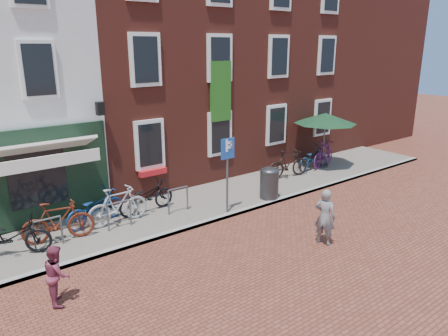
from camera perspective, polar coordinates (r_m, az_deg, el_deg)
ground at (r=12.51m, az=-5.25°, el=-8.57°), size 80.00×80.00×0.00m
sidewalk at (r=14.15m, az=-5.11°, el=-5.30°), size 24.00×3.00×0.10m
building_brick_mid at (r=18.46m, az=-12.38°, el=15.23°), size 6.00×8.00×10.00m
building_brick_right at (r=21.74m, az=2.57°, el=15.71°), size 6.00×8.00×10.00m
filler_right at (r=26.40m, az=13.77°, el=14.32°), size 7.00×8.00×9.00m
litter_bin at (r=14.65m, az=6.17°, el=-1.78°), size 0.65×0.65×1.20m
parking_sign at (r=13.03m, az=0.47°, el=0.81°), size 0.50×0.08×2.43m
parasol at (r=18.56m, az=13.63°, el=6.84°), size 2.67×2.67×2.47m
woman at (r=11.76m, az=13.54°, el=-6.46°), size 0.53×0.66×1.58m
boy at (r=9.72m, az=-21.73°, el=-13.25°), size 0.63×0.73×1.31m
bicycle_0 at (r=12.02m, az=-27.03°, el=-8.31°), size 2.07×1.38×1.03m
bicycle_1 at (r=12.31m, az=-21.60°, el=-6.76°), size 1.97×0.95×1.14m
bicycle_2 at (r=13.09m, az=-17.12°, el=-5.19°), size 2.07×1.16×1.03m
bicycle_3 at (r=12.93m, az=-14.24°, el=-4.95°), size 1.91×0.55×1.14m
bicycle_4 at (r=13.62m, az=-10.53°, el=-3.86°), size 2.01×0.84×1.03m
bicycle_5 at (r=17.05m, az=8.72°, el=0.59°), size 1.97×0.85×1.14m
bicycle_6 at (r=18.34m, az=11.90°, el=1.36°), size 2.04×0.99×1.03m
bicycle_7 at (r=18.87m, az=13.37°, el=1.87°), size 1.98×1.02×1.14m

